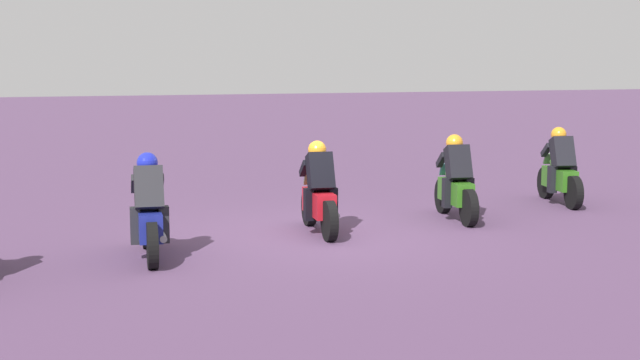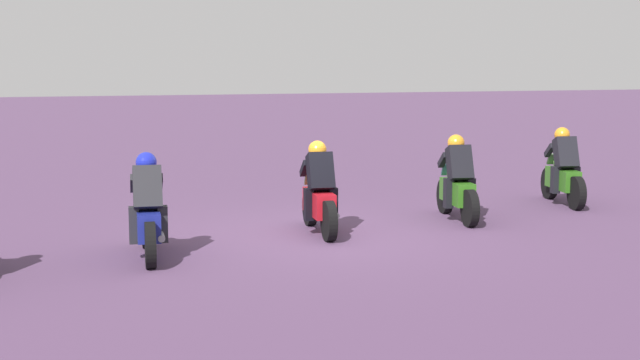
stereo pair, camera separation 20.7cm
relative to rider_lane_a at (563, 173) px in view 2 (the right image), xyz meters
name	(u,v)px [view 2 (the right image)]	position (x,y,z in m)	size (l,w,h in m)	color
ground_plane	(321,235)	(-1.45, 5.51, -0.62)	(120.00, 120.00, 0.00)	#533959
rider_lane_a	(563,173)	(0.00, 0.00, 0.00)	(2.02, 0.63, 1.51)	black
rider_lane_b	(457,185)	(-0.90, 2.77, 0.00)	(2.04, 0.60, 1.51)	black
rider_lane_c	(319,195)	(-1.29, 5.48, 0.00)	(2.04, 0.56, 1.51)	black
rider_lane_d	(148,215)	(-2.25, 8.38, 0.00)	(2.04, 0.56, 1.51)	black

